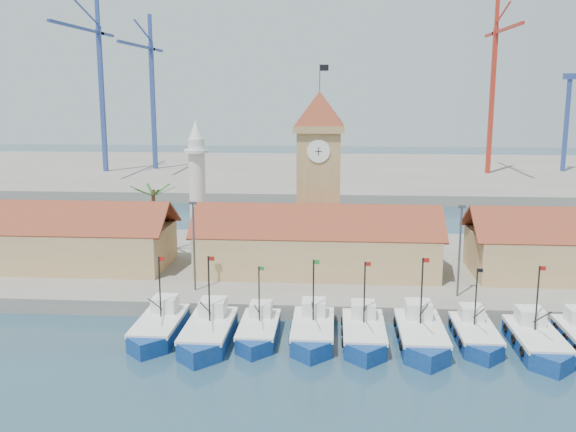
# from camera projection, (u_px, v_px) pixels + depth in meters

# --- Properties ---
(ground) EXTENTS (400.00, 400.00, 0.00)m
(ground) POSITION_uv_depth(u_px,v_px,m) (309.00, 356.00, 52.27)
(ground) COLOR #1B3649
(ground) RESTS_ON ground
(quay) EXTENTS (140.00, 32.00, 1.50)m
(quay) POSITION_uv_depth(u_px,v_px,m) (318.00, 267.00, 75.62)
(quay) COLOR gray
(quay) RESTS_ON ground
(terminal) EXTENTS (240.00, 80.00, 2.00)m
(terminal) POSITION_uv_depth(u_px,v_px,m) (327.00, 173.00, 159.73)
(terminal) COLOR gray
(terminal) RESTS_ON ground
(boat_0) EXTENTS (3.60, 9.88, 7.47)m
(boat_0) POSITION_uv_depth(u_px,v_px,m) (159.00, 329.00, 56.05)
(boat_0) COLOR navy
(boat_0) RESTS_ON ground
(boat_1) EXTENTS (3.80, 10.42, 7.88)m
(boat_1) POSITION_uv_depth(u_px,v_px,m) (208.00, 334.00, 54.69)
(boat_1) COLOR navy
(boat_1) RESTS_ON ground
(boat_2) EXTENTS (3.25, 8.89, 6.73)m
(boat_2) POSITION_uv_depth(u_px,v_px,m) (258.00, 332.00, 55.53)
(boat_2) COLOR navy
(boat_2) RESTS_ON ground
(boat_3) EXTENTS (3.58, 9.81, 7.42)m
(boat_3) POSITION_uv_depth(u_px,v_px,m) (313.00, 333.00, 55.18)
(boat_3) COLOR navy
(boat_3) RESTS_ON ground
(boat_4) EXTENTS (3.57, 9.79, 7.41)m
(boat_4) POSITION_uv_depth(u_px,v_px,m) (364.00, 335.00, 54.61)
(boat_4) COLOR navy
(boat_4) RESTS_ON ground
(boat_5) EXTENTS (3.82, 10.46, 7.91)m
(boat_5) POSITION_uv_depth(u_px,v_px,m) (421.00, 337.00, 54.04)
(boat_5) COLOR navy
(boat_5) RESTS_ON ground
(boat_6) EXTENTS (3.31, 9.06, 6.86)m
(boat_6) POSITION_uv_depth(u_px,v_px,m) (476.00, 336.00, 54.48)
(boat_6) COLOR navy
(boat_6) RESTS_ON ground
(boat_7) EXTENTS (3.64, 9.97, 7.55)m
(boat_7) POSITION_uv_depth(u_px,v_px,m) (537.00, 343.00, 52.83)
(boat_7) COLOR navy
(boat_7) RESTS_ON ground
(hall_left) EXTENTS (31.20, 10.13, 7.61)m
(hall_left) POSITION_uv_depth(u_px,v_px,m) (38.00, 244.00, 73.38)
(hall_left) COLOR tan
(hall_left) RESTS_ON quay
(hall_center) EXTENTS (27.04, 10.13, 7.61)m
(hall_center) POSITION_uv_depth(u_px,v_px,m) (317.00, 249.00, 71.08)
(hall_center) COLOR tan
(hall_center) RESTS_ON quay
(clock_tower) EXTENTS (5.80, 5.80, 22.70)m
(clock_tower) POSITION_uv_depth(u_px,v_px,m) (319.00, 171.00, 75.41)
(clock_tower) COLOR tan
(clock_tower) RESTS_ON quay
(minaret) EXTENTS (3.00, 3.00, 16.30)m
(minaret) POSITION_uv_depth(u_px,v_px,m) (197.00, 186.00, 78.88)
(minaret) COLOR silver
(minaret) RESTS_ON quay
(palm_tree) EXTENTS (5.60, 5.03, 8.39)m
(palm_tree) POSITION_uv_depth(u_px,v_px,m) (154.00, 216.00, 77.95)
(palm_tree) COLOR brown
(palm_tree) RESTS_ON quay
(lamp_posts) EXTENTS (80.70, 0.25, 9.03)m
(lamp_posts) POSITION_uv_depth(u_px,v_px,m) (320.00, 244.00, 62.73)
(lamp_posts) COLOR #3F3F44
(lamp_posts) RESTS_ON quay
(crane_blue_far) EXTENTS (1.00, 36.62, 40.50)m
(crane_blue_far) POSITION_uv_depth(u_px,v_px,m) (98.00, 75.00, 149.14)
(crane_blue_far) COLOR #2E458D
(crane_blue_far) RESTS_ON terminal
(crane_blue_near) EXTENTS (1.00, 33.91, 37.19)m
(crane_blue_near) POSITION_uv_depth(u_px,v_px,m) (150.00, 84.00, 154.96)
(crane_blue_near) COLOR #2E458D
(crane_blue_near) RESTS_ON terminal
(crane_red_right) EXTENTS (1.00, 31.73, 40.19)m
(crane_red_right) POSITION_uv_depth(u_px,v_px,m) (495.00, 77.00, 146.33)
(crane_red_right) COLOR #B52B1B
(crane_red_right) RESTS_ON terminal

